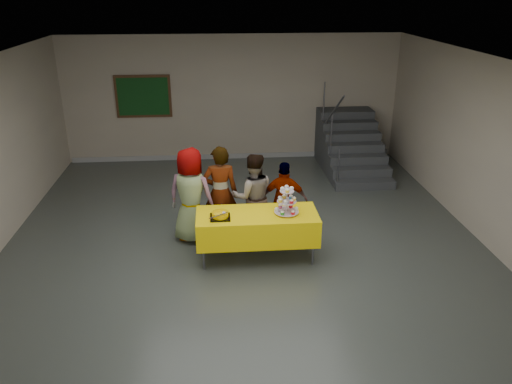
% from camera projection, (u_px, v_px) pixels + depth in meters
% --- Properties ---
extents(room_shell, '(10.00, 10.04, 3.02)m').
position_uv_depth(room_shell, '(246.00, 129.00, 7.14)').
color(room_shell, '#4C514C').
rests_on(room_shell, ground).
extents(bake_table, '(1.88, 0.78, 0.77)m').
position_uv_depth(bake_table, '(257.00, 226.00, 7.77)').
color(bake_table, '#595960').
rests_on(bake_table, ground).
extents(cupcake_stand, '(0.38, 0.38, 0.44)m').
position_uv_depth(cupcake_stand, '(287.00, 203.00, 7.64)').
color(cupcake_stand, silver).
rests_on(cupcake_stand, bake_table).
extents(bear_cake, '(0.32, 0.36, 0.12)m').
position_uv_depth(bear_cake, '(220.00, 214.00, 7.53)').
color(bear_cake, black).
rests_on(bear_cake, bake_table).
extents(schoolchild_a, '(0.92, 0.76, 1.63)m').
position_uv_depth(schoolchild_a, '(191.00, 196.00, 8.24)').
color(schoolchild_a, slate).
rests_on(schoolchild_a, ground).
extents(schoolchild_b, '(0.61, 0.42, 1.62)m').
position_uv_depth(schoolchild_b, '(220.00, 193.00, 8.36)').
color(schoolchild_b, slate).
rests_on(schoolchild_b, ground).
extents(schoolchild_c, '(0.75, 0.60, 1.50)m').
position_uv_depth(schoolchild_c, '(253.00, 196.00, 8.37)').
color(schoolchild_c, slate).
rests_on(schoolchild_c, ground).
extents(schoolchild_d, '(0.84, 0.49, 1.34)m').
position_uv_depth(schoolchild_d, '(284.00, 200.00, 8.44)').
color(schoolchild_d, slate).
rests_on(schoolchild_d, ground).
extents(staircase, '(1.30, 2.40, 2.04)m').
position_uv_depth(staircase, '(349.00, 147.00, 11.76)').
color(staircase, '#424447').
rests_on(staircase, ground).
extents(noticeboard, '(1.30, 0.05, 1.00)m').
position_uv_depth(noticeboard, '(143.00, 96.00, 11.73)').
color(noticeboard, '#472B16').
rests_on(noticeboard, ground).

